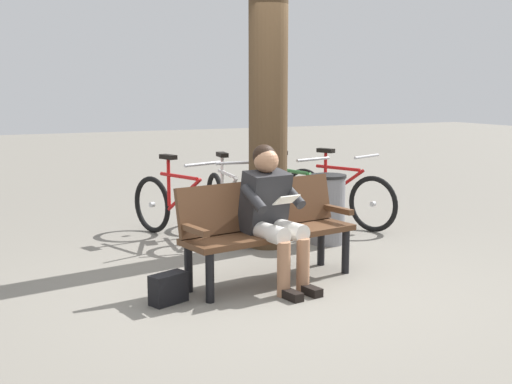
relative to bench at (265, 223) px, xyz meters
name	(u,v)px	position (x,y,z in m)	size (l,w,h in m)	color
ground_plane	(268,288)	(0.08, 0.23, -0.51)	(40.00, 40.00, 0.00)	slate
bench	(265,223)	(0.00, 0.00, 0.00)	(1.66, 0.75, 0.87)	#51331E
person_reading	(272,209)	(0.02, 0.17, 0.16)	(0.54, 0.81, 1.20)	#262628
handbag	(168,288)	(0.97, 0.25, -0.39)	(0.30, 0.14, 0.24)	black
tree_trunk	(268,95)	(-0.57, -1.11, 1.09)	(0.40, 0.40, 3.19)	#4C3823
litter_bin	(328,209)	(-1.21, -0.95, -0.13)	(0.39, 0.39, 0.75)	slate
bicycle_green	(337,197)	(-1.80, -1.69, -0.15)	(0.73, 1.58, 0.94)	black
bicycle_orange	(289,200)	(-1.14, -1.71, -0.15)	(0.55, 1.65, 0.94)	black
bicycle_black	(227,204)	(-0.38, -1.76, -0.15)	(0.48, 1.68, 0.94)	black
bicycle_silver	(179,208)	(0.18, -1.80, -0.15)	(0.68, 1.60, 0.94)	black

